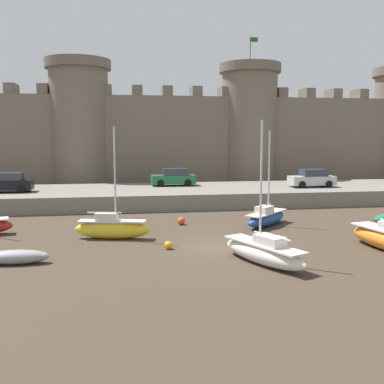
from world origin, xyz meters
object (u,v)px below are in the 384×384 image
at_px(sailboat_near_channel_left, 112,228).
at_px(car_quay_centre_west, 7,183).
at_px(mooring_buoy_near_shore, 168,245).
at_px(car_quay_west, 312,178).
at_px(car_quay_centre_east, 174,177).
at_px(sailboat_midflat_left, 266,217).
at_px(sailboat_near_channel_right, 264,252).
at_px(rowboat_foreground_centre, 15,257).
at_px(mooring_buoy_mid_mud, 181,221).
at_px(mooring_buoy_near_channel, 383,227).

distance_m(sailboat_near_channel_left, car_quay_centre_west, 15.66).
distance_m(mooring_buoy_near_shore, car_quay_west, 21.63).
xyz_separation_m(sailboat_near_channel_left, car_quay_centre_east, (5.44, 15.78, 1.44)).
distance_m(sailboat_midflat_left, mooring_buoy_near_shore, 8.84).
bearing_deg(car_quay_centre_east, sailboat_near_channel_right, -85.86).
distance_m(rowboat_foreground_centre, car_quay_centre_west, 18.13).
height_order(mooring_buoy_mid_mud, car_quay_west, car_quay_west).
relative_size(rowboat_foreground_centre, mooring_buoy_mid_mud, 6.05).
relative_size(sailboat_near_channel_left, mooring_buoy_near_shore, 14.98).
height_order(mooring_buoy_mid_mud, car_quay_centre_west, car_quay_centre_west).
height_order(car_quay_west, car_quay_centre_west, same).
xyz_separation_m(sailboat_midflat_left, mooring_buoy_near_shore, (-7.09, -5.27, -0.34)).
bearing_deg(mooring_buoy_near_channel, mooring_buoy_near_shore, -169.68).
xyz_separation_m(mooring_buoy_near_shore, mooring_buoy_near_channel, (13.77, 2.51, 0.04)).
xyz_separation_m(sailboat_near_channel_left, mooring_buoy_mid_mud, (4.51, 3.49, -0.39)).
bearing_deg(sailboat_near_channel_right, rowboat_foreground_centre, 171.00).
height_order(mooring_buoy_near_shore, mooring_buoy_mid_mud, mooring_buoy_mid_mud).
xyz_separation_m(rowboat_foreground_centre, mooring_buoy_mid_mud, (8.84, 8.08, -0.09)).
bearing_deg(mooring_buoy_near_shore, car_quay_west, 46.48).
xyz_separation_m(sailboat_midflat_left, car_quay_west, (7.75, 10.36, 1.53)).
bearing_deg(car_quay_centre_west, mooring_buoy_near_channel, -27.66).
height_order(sailboat_near_channel_left, rowboat_foreground_centre, sailboat_near_channel_left).
relative_size(sailboat_near_channel_right, car_quay_centre_west, 1.61).
distance_m(car_quay_centre_east, car_quay_centre_west, 14.47).
height_order(mooring_buoy_near_channel, mooring_buoy_mid_mud, same).
height_order(rowboat_foreground_centre, mooring_buoy_near_channel, rowboat_foreground_centre).
bearing_deg(mooring_buoy_near_shore, sailboat_near_channel_left, 135.26).
relative_size(rowboat_foreground_centre, car_quay_west, 0.75).
height_order(mooring_buoy_near_shore, mooring_buoy_near_channel, mooring_buoy_near_channel).
bearing_deg(car_quay_west, sailboat_midflat_left, -126.81).
bearing_deg(mooring_buoy_near_channel, car_quay_centre_west, 152.34).
bearing_deg(rowboat_foreground_centre, sailboat_near_channel_left, 46.66).
bearing_deg(car_quay_centre_west, sailboat_midflat_left, -29.39).
bearing_deg(mooring_buoy_near_shore, car_quay_centre_west, 126.43).
relative_size(car_quay_centre_east, car_quay_centre_west, 1.00).
height_order(sailboat_near_channel_right, mooring_buoy_mid_mud, sailboat_near_channel_right).
distance_m(sailboat_near_channel_left, sailboat_near_channel_right, 9.51).
bearing_deg(sailboat_midflat_left, car_quay_centre_east, 108.93).
xyz_separation_m(sailboat_near_channel_right, car_quay_centre_west, (-15.79, 19.31, 1.50)).
relative_size(mooring_buoy_mid_mud, car_quay_west, 0.12).
relative_size(mooring_buoy_near_shore, car_quay_centre_east, 0.10).
relative_size(sailboat_midflat_left, mooring_buoy_near_shore, 14.56).
relative_size(sailboat_midflat_left, mooring_buoy_near_channel, 12.16).
bearing_deg(mooring_buoy_near_shore, sailboat_midflat_left, 36.63).
bearing_deg(sailboat_near_channel_left, sailboat_near_channel_right, -42.17).
bearing_deg(rowboat_foreground_centre, car_quay_west, 37.97).
height_order(sailboat_midflat_left, car_quay_west, sailboat_midflat_left).
relative_size(sailboat_near_channel_right, mooring_buoy_mid_mud, 12.89).
xyz_separation_m(mooring_buoy_near_shore, mooring_buoy_mid_mud, (1.54, 6.43, 0.04)).
height_order(sailboat_near_channel_left, mooring_buoy_near_shore, sailboat_near_channel_left).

